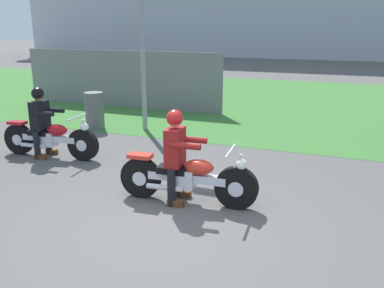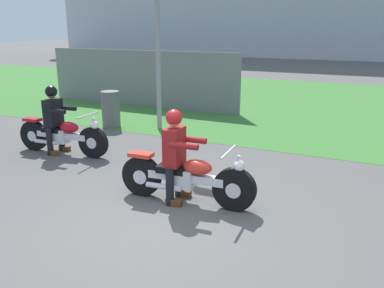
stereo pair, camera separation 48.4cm
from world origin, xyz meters
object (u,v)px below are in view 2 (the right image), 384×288
(rider_follow, at_px, (54,114))
(trash_can, at_px, (111,109))
(motorcycle_follow, at_px, (63,136))
(rider_lead, at_px, (176,149))
(motorcycle_lead, at_px, (186,178))

(rider_follow, xyz_separation_m, trash_can, (-0.39, 2.36, -0.35))
(motorcycle_follow, distance_m, trash_can, 2.42)
(rider_lead, height_order, motorcycle_follow, rider_lead)
(motorcycle_lead, bearing_deg, rider_lead, 179.15)
(rider_follow, relative_size, trash_can, 1.49)
(rider_lead, xyz_separation_m, rider_follow, (-3.36, 1.05, 0.00))
(motorcycle_follow, distance_m, rider_follow, 0.46)
(rider_lead, relative_size, rider_follow, 1.00)
(motorcycle_lead, bearing_deg, motorcycle_follow, 157.97)
(motorcycle_lead, distance_m, trash_can, 5.19)
(trash_can, bearing_deg, rider_lead, -42.26)
(motorcycle_lead, relative_size, rider_lead, 1.51)
(motorcycle_lead, bearing_deg, rider_follow, 158.91)
(rider_lead, bearing_deg, motorcycle_follow, 156.93)
(rider_lead, bearing_deg, motorcycle_lead, -0.85)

